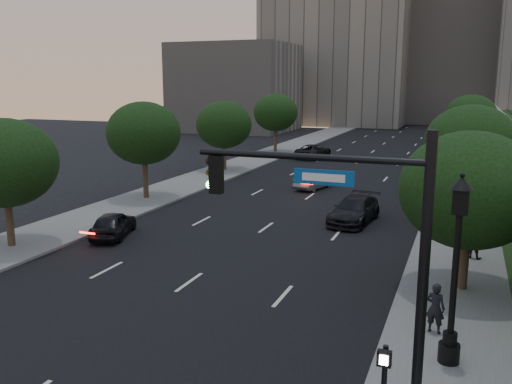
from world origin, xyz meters
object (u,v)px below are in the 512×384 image
at_px(sedan_far_right, 424,158).
at_px(sedan_near_left, 113,224).
at_px(traffic_signal_mast, 373,275).
at_px(sedan_far_left, 313,151).
at_px(street_lamp, 454,279).
at_px(sedan_near_right, 354,210).
at_px(pedestrian_c, 435,216).
at_px(pedestrian_b, 474,242).
at_px(sedan_mid_left, 315,180).
at_px(pedestrian_a, 435,308).

bearing_deg(sedan_far_right, sedan_near_left, -104.25).
height_order(traffic_signal_mast, sedan_far_left, traffic_signal_mast).
xyz_separation_m(street_lamp, sedan_near_right, (-5.70, 15.14, -1.90)).
bearing_deg(sedan_near_right, traffic_signal_mast, -72.01).
distance_m(sedan_near_right, sedan_far_right, 23.29).
distance_m(street_lamp, pedestrian_c, 14.59).
xyz_separation_m(sedan_far_left, pedestrian_b, (15.75, -30.04, 0.17)).
distance_m(traffic_signal_mast, sedan_near_left, 18.96).
xyz_separation_m(sedan_mid_left, pedestrian_c, (9.24, -9.66, 0.29)).
xyz_separation_m(sedan_mid_left, sedan_far_left, (-4.56, 16.21, 0.07)).
distance_m(sedan_mid_left, pedestrian_c, 13.37).
distance_m(sedan_near_left, pedestrian_c, 17.06).
bearing_deg(pedestrian_c, sedan_far_left, -92.68).
xyz_separation_m(pedestrian_a, pedestrian_c, (-0.75, 12.64, -0.01)).
xyz_separation_m(sedan_near_left, sedan_far_left, (1.84, 32.66, 0.06)).
bearing_deg(sedan_near_left, pedestrian_c, -174.46).
distance_m(sedan_near_left, sedan_near_right, 13.47).
bearing_deg(sedan_far_left, sedan_far_right, 177.65).
bearing_deg(pedestrian_b, sedan_far_left, -39.59).
xyz_separation_m(traffic_signal_mast, sedan_near_left, (-15.17, 10.98, -2.99)).
bearing_deg(sedan_far_left, traffic_signal_mast, 114.42).
bearing_deg(sedan_near_right, street_lamp, -63.51).
height_order(sedan_mid_left, sedan_near_right, sedan_near_right).
height_order(sedan_near_right, pedestrian_b, pedestrian_b).
bearing_deg(traffic_signal_mast, sedan_mid_left, 107.72).
bearing_deg(sedan_far_left, pedestrian_a, 118.14).
height_order(street_lamp, pedestrian_b, street_lamp).
height_order(sedan_near_left, sedan_far_right, sedan_far_right).
relative_size(sedan_mid_left, sedan_far_left, 0.76).
relative_size(street_lamp, pedestrian_a, 3.41).
bearing_deg(sedan_near_right, sedan_far_right, 90.75).
height_order(sedan_far_left, pedestrian_b, pedestrian_b).
bearing_deg(traffic_signal_mast, sedan_near_left, 144.10).
bearing_deg(sedan_far_right, pedestrian_c, -75.19).
height_order(sedan_mid_left, pedestrian_c, pedestrian_c).
bearing_deg(sedan_near_left, pedestrian_b, 170.53).
relative_size(sedan_near_left, pedestrian_b, 2.60).
distance_m(sedan_near_left, pedestrian_a, 17.41).
bearing_deg(sedan_near_left, street_lamp, 137.73).
distance_m(street_lamp, sedan_far_left, 43.07).
xyz_separation_m(traffic_signal_mast, sedan_far_left, (-13.32, 43.64, -2.93)).
relative_size(traffic_signal_mast, sedan_near_right, 1.39).
distance_m(sedan_far_left, pedestrian_b, 33.92).
xyz_separation_m(sedan_near_left, pedestrian_c, (15.64, 6.79, 0.28)).
distance_m(traffic_signal_mast, pedestrian_a, 5.93).
relative_size(street_lamp, pedestrian_b, 3.68).
bearing_deg(pedestrian_b, traffic_signal_mast, 102.63).
relative_size(sedan_far_left, sedan_far_right, 1.11).
xyz_separation_m(traffic_signal_mast, sedan_mid_left, (-8.77, 27.43, -3.00)).
distance_m(sedan_near_right, pedestrian_c, 4.51).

